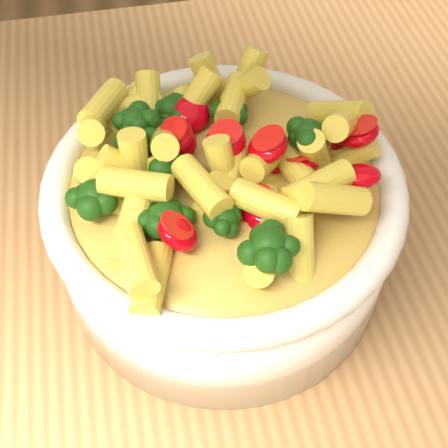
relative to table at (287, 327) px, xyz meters
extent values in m
cube|color=#AD7B4A|center=(0.00, 0.00, 0.08)|extent=(1.20, 0.80, 0.04)
cylinder|color=white|center=(-0.06, 0.01, 0.15)|extent=(0.25, 0.25, 0.10)
ellipsoid|color=white|center=(-0.06, 0.01, 0.12)|extent=(0.23, 0.23, 0.04)
torus|color=white|center=(-0.06, 0.01, 0.20)|extent=(0.25, 0.25, 0.02)
ellipsoid|color=#EEBB51|center=(-0.06, 0.01, 0.20)|extent=(0.22, 0.22, 0.02)
camera|label=1|loc=(-0.12, -0.27, 0.52)|focal=50.00mm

